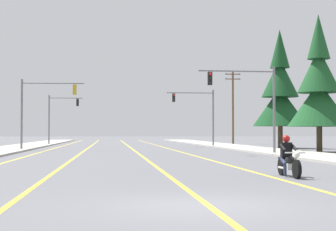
# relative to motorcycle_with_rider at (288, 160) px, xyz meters

# --- Properties ---
(ground_plane) EXTENTS (400.00, 400.00, 0.00)m
(ground_plane) POSITION_rel_motorcycle_with_rider_xyz_m (-4.28, -6.98, -0.59)
(ground_plane) COLOR #5B5B60
(lane_stripe_center) EXTENTS (0.16, 100.00, 0.01)m
(lane_stripe_center) POSITION_rel_motorcycle_with_rider_xyz_m (-4.12, 38.02, -0.58)
(lane_stripe_center) COLOR yellow
(lane_stripe_center) RESTS_ON ground
(lane_stripe_left) EXTENTS (0.16, 100.00, 0.01)m
(lane_stripe_left) POSITION_rel_motorcycle_with_rider_xyz_m (-8.34, 38.02, -0.58)
(lane_stripe_left) COLOR yellow
(lane_stripe_left) RESTS_ON ground
(lane_stripe_right) EXTENTS (0.16, 100.00, 0.01)m
(lane_stripe_right) POSITION_rel_motorcycle_with_rider_xyz_m (-0.61, 38.02, -0.58)
(lane_stripe_right) COLOR yellow
(lane_stripe_right) RESTS_ON ground
(lane_stripe_far_left) EXTENTS (0.16, 100.00, 0.01)m
(lane_stripe_far_left) POSITION_rel_motorcycle_with_rider_xyz_m (-11.57, 38.02, -0.58)
(lane_stripe_far_left) COLOR yellow
(lane_stripe_far_left) RESTS_ON ground
(sidewalk_kerb_right) EXTENTS (4.40, 110.00, 0.14)m
(sidewalk_kerb_right) POSITION_rel_motorcycle_with_rider_xyz_m (6.67, 33.02, -0.52)
(sidewalk_kerb_right) COLOR #ADA89E
(sidewalk_kerb_right) RESTS_ON ground
(sidewalk_kerb_left) EXTENTS (4.40, 110.00, 0.14)m
(sidewalk_kerb_left) POSITION_rel_motorcycle_with_rider_xyz_m (-15.23, 33.02, -0.52)
(sidewalk_kerb_left) COLOR #ADA89E
(sidewalk_kerb_left) RESTS_ON ground
(motorcycle_with_rider) EXTENTS (0.70, 2.19, 1.46)m
(motorcycle_with_rider) POSITION_rel_motorcycle_with_rider_xyz_m (0.00, 0.00, 0.00)
(motorcycle_with_rider) COLOR black
(motorcycle_with_rider) RESTS_ON ground
(traffic_signal_near_right) EXTENTS (5.53, 0.45, 6.20)m
(traffic_signal_near_right) POSITION_rel_motorcycle_with_rider_xyz_m (3.74, 18.71, 3.55)
(traffic_signal_near_right) COLOR slate
(traffic_signal_near_right) RESTS_ON ground
(traffic_signal_near_left) EXTENTS (5.46, 0.47, 6.20)m
(traffic_signal_near_left) POSITION_rel_motorcycle_with_rider_xyz_m (-12.27, 29.63, 3.55)
(traffic_signal_near_left) COLOR slate
(traffic_signal_near_left) RESTS_ON ground
(traffic_signal_mid_right) EXTENTS (5.19, 0.37, 6.20)m
(traffic_signal_mid_right) POSITION_rel_motorcycle_with_rider_xyz_m (3.50, 39.61, 3.53)
(traffic_signal_mid_right) COLOR slate
(traffic_signal_mid_right) RESTS_ON ground
(traffic_signal_mid_left) EXTENTS (4.22, 0.37, 6.20)m
(traffic_signal_mid_left) POSITION_rel_motorcycle_with_rider_xyz_m (-12.57, 50.03, 3.47)
(traffic_signal_mid_left) COLOR slate
(traffic_signal_mid_left) RESTS_ON ground
(utility_pole_right_far) EXTENTS (2.07, 0.26, 9.69)m
(utility_pole_right_far) POSITION_rel_motorcycle_with_rider_xyz_m (10.01, 51.80, 4.62)
(utility_pole_right_far) COLOR brown
(utility_pole_right_far) RESTS_ON ground
(conifer_tree_right_verge_near) EXTENTS (4.94, 4.94, 10.88)m
(conifer_tree_right_verge_near) POSITION_rel_motorcycle_with_rider_xyz_m (10.12, 22.46, 4.40)
(conifer_tree_right_verge_near) COLOR #423023
(conifer_tree_right_verge_near) RESTS_ON ground
(conifer_tree_right_verge_far) EXTENTS (5.32, 5.32, 11.70)m
(conifer_tree_right_verge_far) POSITION_rel_motorcycle_with_rider_xyz_m (10.40, 33.07, 4.78)
(conifer_tree_right_verge_far) COLOR #4C3828
(conifer_tree_right_verge_far) RESTS_ON ground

